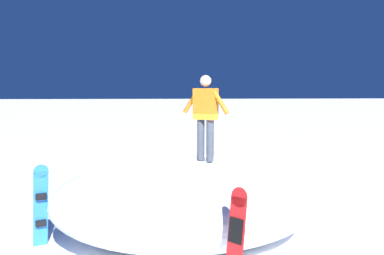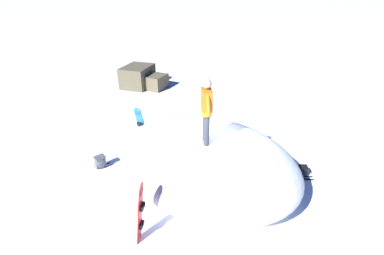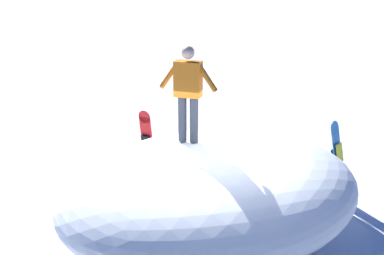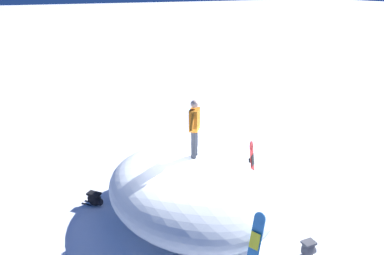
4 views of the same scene
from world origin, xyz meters
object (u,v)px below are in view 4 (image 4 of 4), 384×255
at_px(snowboarder_standing, 194,125).
at_px(snowboard_primary_upright, 252,165).
at_px(backpack_far, 308,249).
at_px(backpack_near, 95,199).
at_px(snowboard_secondary_upright, 254,247).

distance_m(snowboarder_standing, snowboard_primary_upright, 2.68).
bearing_deg(backpack_far, backpack_near, -136.74).
height_order(snowboarder_standing, backpack_far, snowboarder_standing).
bearing_deg(snowboard_primary_upright, backpack_near, -103.72).
bearing_deg(snowboard_secondary_upright, snowboard_primary_upright, 146.70).
bearing_deg(snowboard_primary_upright, snowboarder_standing, -84.64).
height_order(snowboard_primary_upright, backpack_far, snowboard_primary_upright).
bearing_deg(snowboard_primary_upright, snowboard_secondary_upright, -33.30).
relative_size(snowboard_primary_upright, snowboard_secondary_upright, 0.99).
relative_size(backpack_near, backpack_far, 1.16).
xyz_separation_m(snowboarder_standing, backpack_far, (3.00, 1.52, -2.31)).
xyz_separation_m(snowboarder_standing, snowboard_secondary_upright, (3.04, -0.06, -1.69)).
height_order(snowboard_secondary_upright, backpack_near, snowboard_secondary_upright).
relative_size(snowboarder_standing, backpack_near, 2.53).
xyz_separation_m(snowboard_primary_upright, snowboard_secondary_upright, (3.23, -2.12, 0.01)).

